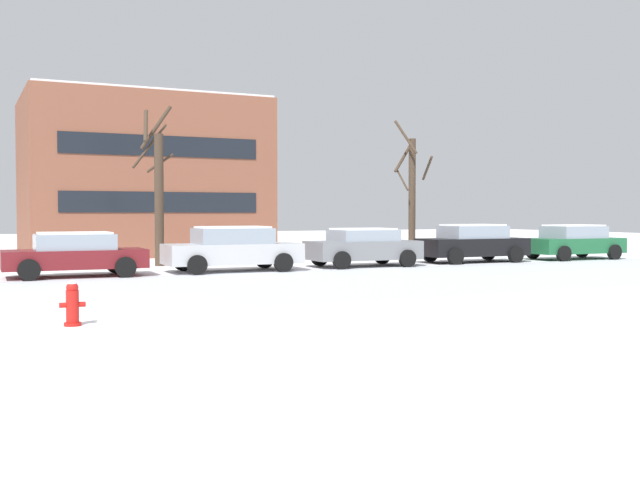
# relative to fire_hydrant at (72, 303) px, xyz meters

# --- Properties ---
(fire_hydrant) EXTENTS (0.44, 0.30, 0.80)m
(fire_hydrant) POSITION_rel_fire_hydrant_xyz_m (0.00, 0.00, 0.00)
(fire_hydrant) COLOR red
(fire_hydrant) RESTS_ON ground
(parked_car_maroon) EXTENTS (4.29, 2.13, 1.39)m
(parked_car_maroon) POSITION_rel_fire_hydrant_xyz_m (1.43, 10.52, 0.31)
(parked_car_maroon) COLOR maroon
(parked_car_maroon) RESTS_ON ground
(parked_car_silver) EXTENTS (4.59, 2.14, 1.53)m
(parked_car_silver) POSITION_rel_fire_hydrant_xyz_m (6.55, 10.46, 0.37)
(parked_car_silver) COLOR silver
(parked_car_silver) RESTS_ON ground
(parked_car_gray) EXTENTS (4.14, 2.18, 1.42)m
(parked_car_gray) POSITION_rel_fire_hydrant_xyz_m (11.66, 10.61, 0.33)
(parked_car_gray) COLOR slate
(parked_car_gray) RESTS_ON ground
(parked_car_black) EXTENTS (4.45, 2.08, 1.53)m
(parked_car_black) POSITION_rel_fire_hydrant_xyz_m (16.78, 10.80, 0.37)
(parked_car_black) COLOR black
(parked_car_black) RESTS_ON ground
(parked_car_green) EXTENTS (4.29, 2.17, 1.48)m
(parked_car_green) POSITION_rel_fire_hydrant_xyz_m (21.90, 10.56, 0.35)
(parked_car_green) COLOR #1E6038
(parked_car_green) RESTS_ON ground
(tree_far_right) EXTENTS (1.57, 1.33, 6.07)m
(tree_far_right) POSITION_rel_fire_hydrant_xyz_m (4.92, 14.23, 2.46)
(tree_far_right) COLOR #423326
(tree_far_right) RESTS_ON ground
(tree_far_left) EXTENTS (1.69, 1.60, 5.95)m
(tree_far_left) POSITION_rel_fire_hydrant_xyz_m (15.85, 13.87, 2.44)
(tree_far_left) COLOR #423326
(tree_far_left) RESTS_ON ground
(building_far_right) EXTENTS (10.86, 8.16, 7.45)m
(building_far_right) POSITION_rel_fire_hydrant_xyz_m (6.23, 22.96, 3.32)
(building_far_right) COLOR brown
(building_far_right) RESTS_ON ground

